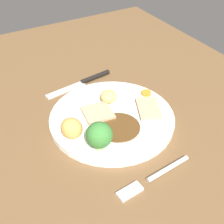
# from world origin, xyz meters

# --- Properties ---
(dining_table) EXTENTS (1.20, 0.84, 0.04)m
(dining_table) POSITION_xyz_m (0.00, 0.00, 0.02)
(dining_table) COLOR brown
(dining_table) RESTS_ON ground
(dinner_plate) EXTENTS (0.27, 0.27, 0.01)m
(dinner_plate) POSITION_xyz_m (0.03, 0.02, 0.04)
(dinner_plate) COLOR white
(dinner_plate) RESTS_ON dining_table
(gravy_pool) EXTENTS (0.09, 0.09, 0.00)m
(gravy_pool) POSITION_xyz_m (-0.01, 0.03, 0.05)
(gravy_pool) COLOR #563819
(gravy_pool) RESTS_ON dinner_plate
(meat_slice_main) EXTENTS (0.07, 0.07, 0.01)m
(meat_slice_main) POSITION_xyz_m (0.05, 0.04, 0.05)
(meat_slice_main) COLOR tan
(meat_slice_main) RESTS_ON dinner_plate
(meat_slice_under) EXTENTS (0.09, 0.07, 0.01)m
(meat_slice_under) POSITION_xyz_m (0.01, -0.06, 0.05)
(meat_slice_under) COLOR tan
(meat_slice_under) RESTS_ON dinner_plate
(roast_potato_left) EXTENTS (0.06, 0.06, 0.04)m
(roast_potato_left) POSITION_xyz_m (0.01, 0.12, 0.07)
(roast_potato_left) COLOR tan
(roast_potato_left) RESTS_ON dinner_plate
(roast_potato_right) EXTENTS (0.04, 0.04, 0.03)m
(roast_potato_right) POSITION_xyz_m (0.08, -0.00, 0.06)
(roast_potato_right) COLOR #D8B260
(roast_potato_right) RESTS_ON dinner_plate
(carrot_coin_front) EXTENTS (0.02, 0.02, 0.01)m
(carrot_coin_front) POSITION_xyz_m (0.06, -0.09, 0.05)
(carrot_coin_front) COLOR orange
(carrot_coin_front) RESTS_ON dinner_plate
(broccoli_floret) EXTENTS (0.05, 0.05, 0.06)m
(broccoli_floret) POSITION_xyz_m (-0.04, 0.09, 0.08)
(broccoli_floret) COLOR #8CB766
(broccoli_floret) RESTS_ON dinner_plate
(fork) EXTENTS (0.03, 0.15, 0.01)m
(fork) POSITION_xyz_m (-0.14, 0.04, 0.04)
(fork) COLOR silver
(fork) RESTS_ON dining_table
(knife) EXTENTS (0.04, 0.19, 0.01)m
(knife) POSITION_xyz_m (0.20, 0.00, 0.04)
(knife) COLOR black
(knife) RESTS_ON dining_table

